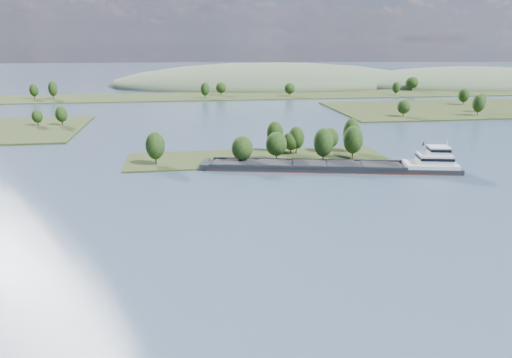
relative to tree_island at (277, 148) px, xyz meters
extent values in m
plane|color=#384861|center=(-7.66, -58.65, -4.29)|extent=(1800.00, 1800.00, 0.00)
cube|color=#263216|center=(-7.66, 1.35, -4.29)|extent=(100.00, 30.00, 1.20)
cylinder|color=black|center=(15.46, -10.30, -1.57)|extent=(0.50, 0.50, 4.25)
ellipsoid|color=black|center=(15.46, -10.30, 3.83)|extent=(7.40, 7.40, 10.92)
cylinder|color=black|center=(1.43, 12.42, -1.69)|extent=(0.50, 0.50, 4.00)
ellipsoid|color=black|center=(1.43, 12.42, 3.39)|extent=(6.96, 6.96, 10.28)
cylinder|color=black|center=(-1.27, -4.79, -1.92)|extent=(0.50, 0.50, 3.56)
ellipsoid|color=black|center=(-1.27, -4.79, 2.60)|extent=(8.08, 8.08, 9.14)
cylinder|color=black|center=(6.60, 5.79, -2.29)|extent=(0.50, 0.50, 2.81)
ellipsoid|color=black|center=(6.60, 5.79, 1.28)|extent=(6.50, 6.50, 7.22)
cylinder|color=black|center=(-14.84, -9.91, -1.95)|extent=(0.50, 0.50, 3.49)
ellipsoid|color=black|center=(-14.84, -9.91, 2.50)|extent=(7.80, 7.80, 8.99)
cylinder|color=black|center=(-46.14, -4.59, -1.72)|extent=(0.50, 0.50, 3.96)
ellipsoid|color=black|center=(-46.14, -4.59, 3.31)|extent=(7.01, 7.01, 10.17)
cylinder|color=black|center=(8.89, 5.85, -1.89)|extent=(0.50, 0.50, 3.60)
ellipsoid|color=black|center=(8.89, 5.85, 2.68)|extent=(6.44, 6.44, 9.26)
cylinder|color=black|center=(31.66, 5.60, -1.44)|extent=(0.50, 0.50, 4.52)
ellipsoid|color=black|center=(31.66, 5.60, 4.31)|extent=(6.86, 6.86, 11.61)
cylinder|color=black|center=(28.11, -6.63, -1.59)|extent=(0.50, 0.50, 4.21)
ellipsoid|color=black|center=(28.11, -6.63, 3.76)|extent=(7.56, 7.56, 10.82)
cylinder|color=black|center=(23.00, 6.68, -2.09)|extent=(0.50, 0.50, 3.22)
ellipsoid|color=black|center=(23.00, 6.68, 2.01)|extent=(7.02, 7.02, 8.28)
cylinder|color=black|center=(-99.34, 89.34, -1.85)|extent=(0.50, 0.50, 3.30)
ellipsoid|color=black|center=(-99.34, 89.34, 2.34)|extent=(6.21, 6.21, 8.47)
cylinder|color=black|center=(-111.83, 90.22, -2.12)|extent=(0.50, 0.50, 2.74)
ellipsoid|color=black|center=(-111.83, 90.22, 1.36)|extent=(5.65, 5.65, 7.05)
cylinder|color=black|center=(93.30, 91.99, -1.87)|extent=(0.50, 0.50, 3.25)
ellipsoid|color=black|center=(93.30, 91.99, 2.25)|extent=(7.76, 7.76, 8.34)
cylinder|color=black|center=(138.83, 88.97, -1.42)|extent=(0.50, 0.50, 4.15)
ellipsoid|color=black|center=(138.83, 88.97, 3.86)|extent=(7.27, 7.27, 10.68)
cylinder|color=black|center=(149.12, 103.01, -1.60)|extent=(0.50, 0.50, 3.79)
ellipsoid|color=black|center=(149.12, 103.01, 3.21)|extent=(6.05, 6.05, 9.74)
cylinder|color=black|center=(157.51, 137.05, -1.64)|extent=(0.50, 0.50, 3.71)
ellipsoid|color=black|center=(157.51, 137.05, 3.08)|extent=(7.57, 7.57, 9.55)
cube|color=#263216|center=(-7.66, 221.35, -4.29)|extent=(900.00, 60.00, 1.20)
cylinder|color=black|center=(-147.59, 219.27, -1.79)|extent=(0.50, 0.50, 3.81)
ellipsoid|color=black|center=(-147.59, 219.27, 3.05)|extent=(6.50, 6.50, 9.79)
cylinder|color=black|center=(137.40, 204.22, -1.94)|extent=(0.50, 0.50, 3.51)
ellipsoid|color=black|center=(137.40, 204.22, 2.53)|extent=(6.37, 6.37, 9.03)
cylinder|color=black|center=(-3.99, 224.63, -1.98)|extent=(0.50, 0.50, 3.43)
ellipsoid|color=black|center=(-3.99, 224.63, 2.38)|extent=(8.39, 8.39, 8.82)
cylinder|color=black|center=(166.46, 237.06, -1.70)|extent=(0.50, 0.50, 4.00)
ellipsoid|color=black|center=(166.46, 237.06, 3.38)|extent=(11.09, 11.09, 10.27)
cylinder|color=black|center=(-132.70, 215.25, -1.44)|extent=(0.50, 0.50, 4.51)
ellipsoid|color=black|center=(-132.70, 215.25, 4.29)|extent=(6.61, 6.61, 11.59)
cylinder|color=black|center=(49.87, 209.54, -1.97)|extent=(0.50, 0.50, 3.46)
ellipsoid|color=black|center=(49.87, 209.54, 2.43)|extent=(8.36, 8.36, 8.89)
cylinder|color=black|center=(-17.92, 204.44, -1.70)|extent=(0.50, 0.50, 4.00)
ellipsoid|color=black|center=(-17.92, 204.44, 3.39)|extent=(6.81, 6.81, 10.28)
ellipsoid|color=#43563B|center=(252.34, 291.35, -4.29)|extent=(260.00, 140.00, 36.00)
ellipsoid|color=#43563B|center=(52.34, 321.35, -4.29)|extent=(320.00, 160.00, 44.00)
cube|color=black|center=(16.15, -19.21, -3.74)|extent=(89.35, 30.02, 2.45)
cube|color=maroon|center=(16.15, -19.21, -4.24)|extent=(89.61, 30.29, 0.28)
cube|color=black|center=(8.63, -11.97, -2.18)|extent=(67.48, 15.28, 0.89)
cube|color=black|center=(6.28, -22.62, -2.18)|extent=(67.48, 15.28, 0.89)
cube|color=black|center=(7.46, -17.30, -2.35)|extent=(67.37, 24.15, 0.33)
cube|color=black|center=(-16.45, -12.03, -2.01)|extent=(11.75, 11.07, 0.39)
cube|color=black|center=(-4.50, -14.66, -2.01)|extent=(11.75, 11.07, 0.39)
cube|color=black|center=(7.46, -17.30, -2.01)|extent=(11.75, 11.07, 0.39)
cube|color=black|center=(19.41, -19.93, -2.01)|extent=(11.75, 11.07, 0.39)
cube|color=black|center=(31.37, -22.57, -2.01)|extent=(11.75, 11.07, 0.39)
cube|color=black|center=(-27.87, -9.52, -3.29)|extent=(5.42, 10.50, 2.23)
cylinder|color=black|center=(-26.78, -9.76, -1.73)|extent=(0.32, 0.32, 2.45)
cube|color=silver|center=(49.85, -26.64, -1.85)|extent=(19.69, 14.27, 1.34)
cube|color=silver|center=(50.93, -26.88, 0.38)|extent=(12.78, 11.09, 3.34)
cube|color=black|center=(50.93, -26.88, 0.83)|extent=(13.05, 11.35, 1.00)
cube|color=silver|center=(52.02, -27.12, 3.27)|extent=(7.96, 7.96, 2.45)
cube|color=black|center=(52.02, -27.12, 3.72)|extent=(8.22, 8.22, 0.89)
cube|color=silver|center=(52.02, -27.12, 4.61)|extent=(8.49, 8.49, 0.22)
cylinder|color=silver|center=(54.74, -27.71, 5.94)|extent=(0.27, 0.27, 2.89)
cylinder|color=black|center=(48.39, -22.90, 4.83)|extent=(0.66, 0.66, 1.34)
camera|label=1|loc=(-35.75, -185.90, 40.80)|focal=35.00mm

